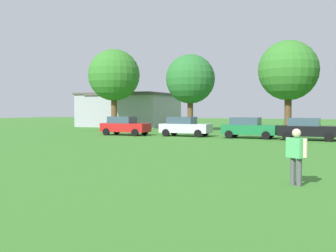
# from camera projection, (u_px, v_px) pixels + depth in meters

# --- Properties ---
(ground_plane) EXTENTS (160.00, 160.00, 0.00)m
(ground_plane) POSITION_uv_depth(u_px,v_px,m) (210.00, 142.00, 29.99)
(ground_plane) COLOR #387528
(adult_bystander) EXTENTS (0.67, 0.59, 1.71)m
(adult_bystander) POSITION_uv_depth(u_px,v_px,m) (296.00, 152.00, 12.52)
(adult_bystander) COLOR #4C4C51
(adult_bystander) RESTS_ON ground
(parked_car_red_0) EXTENTS (4.30, 2.02, 1.68)m
(parked_car_red_0) POSITION_uv_depth(u_px,v_px,m) (125.00, 126.00, 37.49)
(parked_car_red_0) COLOR red
(parked_car_red_0) RESTS_ON ground
(parked_car_silver_1) EXTENTS (4.30, 2.02, 1.68)m
(parked_car_silver_1) POSITION_uv_depth(u_px,v_px,m) (185.00, 126.00, 35.94)
(parked_car_silver_1) COLOR silver
(parked_car_silver_1) RESTS_ON ground
(parked_car_green_2) EXTENTS (4.30, 2.02, 1.68)m
(parked_car_green_2) POSITION_uv_depth(u_px,v_px,m) (249.00, 128.00, 33.46)
(parked_car_green_2) COLOR #196B38
(parked_car_green_2) RESTS_ON ground
(parked_car_black_3) EXTENTS (4.30, 2.02, 1.68)m
(parked_car_black_3) POSITION_uv_depth(u_px,v_px,m) (308.00, 129.00, 31.24)
(parked_car_black_3) COLOR black
(parked_car_black_3) RESTS_ON ground
(tree_far_left) EXTENTS (5.96, 5.96, 9.29)m
(tree_far_left) POSITION_uv_depth(u_px,v_px,m) (114.00, 75.00, 48.28)
(tree_far_left) COLOR brown
(tree_far_left) RESTS_ON ground
(tree_left) EXTENTS (5.30, 5.30, 8.25)m
(tree_left) POSITION_uv_depth(u_px,v_px,m) (190.00, 79.00, 44.89)
(tree_left) COLOR brown
(tree_left) RESTS_ON ground
(tree_right) EXTENTS (5.71, 5.71, 8.90)m
(tree_right) POSITION_uv_depth(u_px,v_px,m) (288.00, 71.00, 39.74)
(tree_right) COLOR brown
(tree_right) RESTS_ON ground
(house_left) EXTENTS (10.31, 9.32, 4.39)m
(house_left) POSITION_uv_depth(u_px,v_px,m) (135.00, 110.00, 57.11)
(house_left) COLOR #9999A3
(house_left) RESTS_ON ground
(house_right) EXTENTS (11.51, 9.20, 4.56)m
(house_right) POSITION_uv_depth(u_px,v_px,m) (127.00, 110.00, 57.64)
(house_right) COLOR #9999A3
(house_right) RESTS_ON ground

